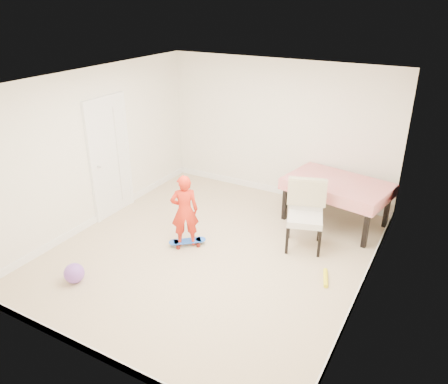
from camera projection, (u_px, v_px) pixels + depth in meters
The scene contains 17 objects.
ground at pixel (212, 251), 6.76m from camera, with size 5.00×5.00×0.00m, color #C4AD88.
ceiling at pixel (210, 82), 5.69m from camera, with size 4.50×5.00×0.04m, color white.
wall_back at pixel (278, 130), 8.19m from camera, with size 4.50×0.04×2.60m, color white.
wall_front at pixel (81, 257), 4.25m from camera, with size 4.50×0.04×2.60m, color white.
wall_left at pixel (95, 149), 7.21m from camera, with size 0.04×5.00×2.60m, color white.
wall_right at pixel (371, 207), 5.23m from camera, with size 0.04×5.00×2.60m, color white.
door at pixel (110, 159), 7.56m from camera, with size 0.10×0.94×2.11m, color white.
baseboard_back at pixel (275, 190), 8.71m from camera, with size 4.50×0.02×0.12m, color white.
baseboard_front at pixel (96, 354), 4.76m from camera, with size 4.50×0.02×0.12m, color white.
baseboard_left at pixel (103, 215), 7.73m from camera, with size 0.02×5.00×0.12m, color white.
baseboard_right at pixel (358, 292), 5.74m from camera, with size 0.02×5.00×0.12m, color white.
dining_table at pixel (335, 202), 7.44m from camera, with size 1.67×1.05×0.78m, color #BA1A09, non-canonical shape.
dining_chair at pixel (305, 217), 6.65m from camera, with size 0.58×0.66×1.07m, color silver, non-canonical shape.
skateboard at pixel (188, 243), 6.90m from camera, with size 0.58×0.21×0.09m, color blue, non-canonical shape.
child at pixel (185, 213), 6.66m from camera, with size 0.43×0.28×1.17m, color red.
balloon at pixel (74, 273), 5.99m from camera, with size 0.28×0.28×0.28m, color #8E53C7.
foam_toy at pixel (326, 278), 6.07m from camera, with size 0.06×0.06×0.40m, color #FFF51A.
Camera 1 is at (2.97, -4.95, 3.64)m, focal length 35.00 mm.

